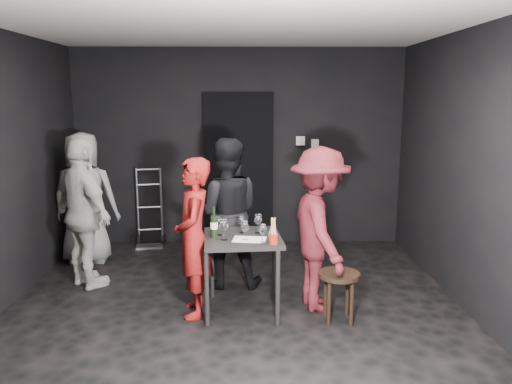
{
  "coord_description": "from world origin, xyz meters",
  "views": [
    {
      "loc": [
        0.15,
        -4.38,
        2.06
      ],
      "look_at": [
        0.21,
        0.25,
        1.16
      ],
      "focal_mm": 35.0,
      "sensor_mm": 36.0,
      "label": 1
    }
  ],
  "objects_px": {
    "stool": "(339,282)",
    "man_maroon": "(320,224)",
    "hand_truck": "(150,231)",
    "bystander_grey": "(84,193)",
    "bystander_cream": "(84,207)",
    "server_red": "(194,237)",
    "woman_black": "(226,207)",
    "wine_bottle": "(214,225)",
    "breadstick_cup": "(274,231)",
    "tasting_table": "(243,246)"
  },
  "relations": [
    {
      "from": "man_maroon",
      "to": "bystander_grey",
      "type": "xyz_separation_m",
      "value": [
        -2.71,
        1.41,
        0.04
      ]
    },
    {
      "from": "hand_truck",
      "to": "man_maroon",
      "type": "relative_size",
      "value": 0.64
    },
    {
      "from": "hand_truck",
      "to": "stool",
      "type": "distance_m",
      "value": 3.25
    },
    {
      "from": "wine_bottle",
      "to": "breadstick_cup",
      "type": "distance_m",
      "value": 0.6
    },
    {
      "from": "server_red",
      "to": "breadstick_cup",
      "type": "relative_size",
      "value": 5.89
    },
    {
      "from": "stool",
      "to": "wine_bottle",
      "type": "height_order",
      "value": "wine_bottle"
    },
    {
      "from": "breadstick_cup",
      "to": "man_maroon",
      "type": "bearing_deg",
      "value": 35.13
    },
    {
      "from": "hand_truck",
      "to": "bystander_grey",
      "type": "relative_size",
      "value": 0.61
    },
    {
      "from": "woman_black",
      "to": "wine_bottle",
      "type": "distance_m",
      "value": 0.71
    },
    {
      "from": "server_red",
      "to": "man_maroon",
      "type": "bearing_deg",
      "value": 90.22
    },
    {
      "from": "stool",
      "to": "breadstick_cup",
      "type": "height_order",
      "value": "breadstick_cup"
    },
    {
      "from": "woman_black",
      "to": "bystander_grey",
      "type": "distance_m",
      "value": 1.94
    },
    {
      "from": "hand_truck",
      "to": "wine_bottle",
      "type": "distance_m",
      "value": 2.49
    },
    {
      "from": "bystander_grey",
      "to": "wine_bottle",
      "type": "relative_size",
      "value": 6.12
    },
    {
      "from": "stool",
      "to": "hand_truck",
      "type": "bearing_deg",
      "value": 132.72
    },
    {
      "from": "bystander_cream",
      "to": "bystander_grey",
      "type": "height_order",
      "value": "bystander_cream"
    },
    {
      "from": "woman_black",
      "to": "bystander_grey",
      "type": "height_order",
      "value": "bystander_grey"
    },
    {
      "from": "bystander_cream",
      "to": "breadstick_cup",
      "type": "height_order",
      "value": "bystander_cream"
    },
    {
      "from": "hand_truck",
      "to": "woman_black",
      "type": "bearing_deg",
      "value": -62.47
    },
    {
      "from": "hand_truck",
      "to": "bystander_grey",
      "type": "distance_m",
      "value": 1.15
    },
    {
      "from": "woman_black",
      "to": "bystander_cream",
      "type": "height_order",
      "value": "bystander_cream"
    },
    {
      "from": "server_red",
      "to": "man_maroon",
      "type": "relative_size",
      "value": 0.9
    },
    {
      "from": "tasting_table",
      "to": "woman_black",
      "type": "height_order",
      "value": "woman_black"
    },
    {
      "from": "stool",
      "to": "bystander_grey",
      "type": "bearing_deg",
      "value": 148.9
    },
    {
      "from": "bystander_grey",
      "to": "breadstick_cup",
      "type": "distance_m",
      "value": 2.84
    },
    {
      "from": "hand_truck",
      "to": "tasting_table",
      "type": "xyz_separation_m",
      "value": [
        1.31,
        -2.14,
        0.45
      ]
    },
    {
      "from": "breadstick_cup",
      "to": "stool",
      "type": "bearing_deg",
      "value": 1.06
    },
    {
      "from": "breadstick_cup",
      "to": "hand_truck",
      "type": "bearing_deg",
      "value": 123.7
    },
    {
      "from": "man_maroon",
      "to": "wine_bottle",
      "type": "bearing_deg",
      "value": 85.54
    },
    {
      "from": "wine_bottle",
      "to": "bystander_cream",
      "type": "bearing_deg",
      "value": 154.89
    },
    {
      "from": "bystander_cream",
      "to": "hand_truck",
      "type": "bearing_deg",
      "value": -61.23
    },
    {
      "from": "hand_truck",
      "to": "bystander_grey",
      "type": "height_order",
      "value": "bystander_grey"
    },
    {
      "from": "hand_truck",
      "to": "bystander_grey",
      "type": "xyz_separation_m",
      "value": [
        -0.65,
        -0.66,
        0.68
      ]
    },
    {
      "from": "server_red",
      "to": "breadstick_cup",
      "type": "xyz_separation_m",
      "value": [
        0.74,
        -0.19,
        0.11
      ]
    },
    {
      "from": "bystander_cream",
      "to": "man_maroon",
      "type": "bearing_deg",
      "value": -149.8
    },
    {
      "from": "hand_truck",
      "to": "breadstick_cup",
      "type": "xyz_separation_m",
      "value": [
        1.6,
        -2.39,
        0.66
      ]
    },
    {
      "from": "stool",
      "to": "man_maroon",
      "type": "height_order",
      "value": "man_maroon"
    },
    {
      "from": "stool",
      "to": "breadstick_cup",
      "type": "relative_size",
      "value": 1.83
    },
    {
      "from": "bystander_cream",
      "to": "breadstick_cup",
      "type": "distance_m",
      "value": 2.19
    },
    {
      "from": "hand_truck",
      "to": "woman_black",
      "type": "height_order",
      "value": "woman_black"
    },
    {
      "from": "man_maroon",
      "to": "woman_black",
      "type": "bearing_deg",
      "value": 46.84
    },
    {
      "from": "tasting_table",
      "to": "bystander_grey",
      "type": "height_order",
      "value": "bystander_grey"
    },
    {
      "from": "bystander_cream",
      "to": "breadstick_cup",
      "type": "bearing_deg",
      "value": -160.9
    },
    {
      "from": "tasting_table",
      "to": "stool",
      "type": "relative_size",
      "value": 1.6
    },
    {
      "from": "hand_truck",
      "to": "bystander_cream",
      "type": "height_order",
      "value": "bystander_cream"
    },
    {
      "from": "tasting_table",
      "to": "wine_bottle",
      "type": "relative_size",
      "value": 2.59
    },
    {
      "from": "tasting_table",
      "to": "server_red",
      "type": "xyz_separation_m",
      "value": [
        -0.46,
        -0.06,
        0.11
      ]
    },
    {
      "from": "server_red",
      "to": "woman_black",
      "type": "height_order",
      "value": "woman_black"
    },
    {
      "from": "server_red",
      "to": "bystander_grey",
      "type": "distance_m",
      "value": 2.16
    },
    {
      "from": "man_maroon",
      "to": "breadstick_cup",
      "type": "height_order",
      "value": "man_maroon"
    }
  ]
}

